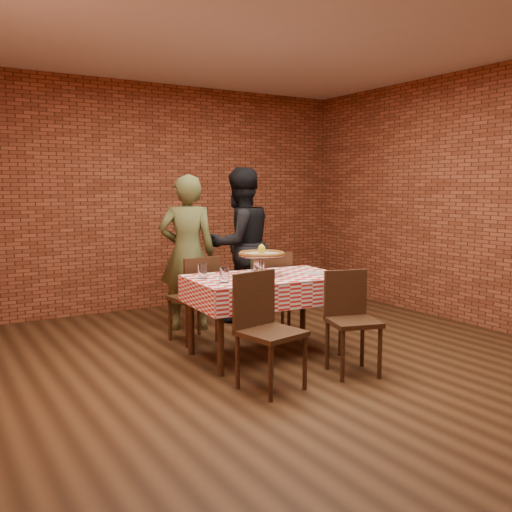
% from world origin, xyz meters
% --- Properties ---
extents(ground, '(6.00, 6.00, 0.00)m').
position_xyz_m(ground, '(0.00, 0.00, 0.00)').
color(ground, black).
rests_on(ground, ground).
extents(back_wall, '(5.50, 0.00, 5.50)m').
position_xyz_m(back_wall, '(0.00, 3.00, 1.45)').
color(back_wall, maroon).
rests_on(back_wall, ground).
extents(table, '(1.46, 0.93, 0.75)m').
position_xyz_m(table, '(0.09, 0.43, 0.38)').
color(table, '#412714').
rests_on(table, ground).
extents(tablecloth, '(1.50, 0.97, 0.24)m').
position_xyz_m(tablecloth, '(0.09, 0.43, 0.64)').
color(tablecloth, red).
rests_on(tablecloth, table).
extents(pizza_stand, '(0.59, 0.59, 0.19)m').
position_xyz_m(pizza_stand, '(0.06, 0.46, 0.85)').
color(pizza_stand, silver).
rests_on(pizza_stand, tablecloth).
extents(pizza, '(0.58, 0.58, 0.03)m').
position_xyz_m(pizza, '(0.06, 0.46, 0.96)').
color(pizza, '#C9BA8D').
rests_on(pizza, pizza_stand).
extents(lemon, '(0.09, 0.09, 0.09)m').
position_xyz_m(lemon, '(0.06, 0.46, 1.01)').
color(lemon, yellow).
rests_on(lemon, pizza).
extents(water_glass_left, '(0.09, 0.09, 0.13)m').
position_xyz_m(water_glass_left, '(-0.41, 0.31, 0.82)').
color(water_glass_left, white).
rests_on(water_glass_left, tablecloth).
extents(water_glass_right, '(0.09, 0.09, 0.13)m').
position_xyz_m(water_glass_right, '(-0.48, 0.60, 0.82)').
color(water_glass_right, white).
rests_on(water_glass_right, tablecloth).
extents(side_plate, '(0.19, 0.19, 0.01)m').
position_xyz_m(side_plate, '(0.55, 0.28, 0.76)').
color(side_plate, white).
rests_on(side_plate, tablecloth).
extents(sweetener_packet_a, '(0.06, 0.05, 0.00)m').
position_xyz_m(sweetener_packet_a, '(0.64, 0.22, 0.76)').
color(sweetener_packet_a, white).
rests_on(sweetener_packet_a, tablecloth).
extents(sweetener_packet_b, '(0.06, 0.05, 0.00)m').
position_xyz_m(sweetener_packet_b, '(0.72, 0.26, 0.76)').
color(sweetener_packet_b, white).
rests_on(sweetener_packet_b, tablecloth).
extents(condiment_caddy, '(0.13, 0.11, 0.16)m').
position_xyz_m(condiment_caddy, '(0.16, 0.69, 0.84)').
color(condiment_caddy, silver).
rests_on(condiment_caddy, tablecloth).
extents(chair_near_left, '(0.51, 0.51, 0.91)m').
position_xyz_m(chair_near_left, '(-0.36, -0.36, 0.46)').
color(chair_near_left, '#412714').
rests_on(chair_near_left, ground).
extents(chair_near_right, '(0.49, 0.49, 0.87)m').
position_xyz_m(chair_near_right, '(0.43, -0.41, 0.43)').
color(chair_near_right, '#412714').
rests_on(chair_near_right, ground).
extents(chair_far_left, '(0.45, 0.45, 0.89)m').
position_xyz_m(chair_far_left, '(-0.29, 1.22, 0.44)').
color(chair_far_left, '#412714').
rests_on(chair_far_left, ground).
extents(chair_far_right, '(0.55, 0.55, 0.90)m').
position_xyz_m(chair_far_right, '(0.57, 1.12, 0.45)').
color(chair_far_right, '#412714').
rests_on(chair_far_right, ground).
extents(diner_olive, '(0.74, 0.62, 1.72)m').
position_xyz_m(diner_olive, '(-0.12, 1.71, 0.86)').
color(diner_olive, brown).
rests_on(diner_olive, ground).
extents(diner_black, '(0.94, 0.76, 1.81)m').
position_xyz_m(diner_black, '(0.58, 1.77, 0.90)').
color(diner_black, black).
rests_on(diner_black, ground).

